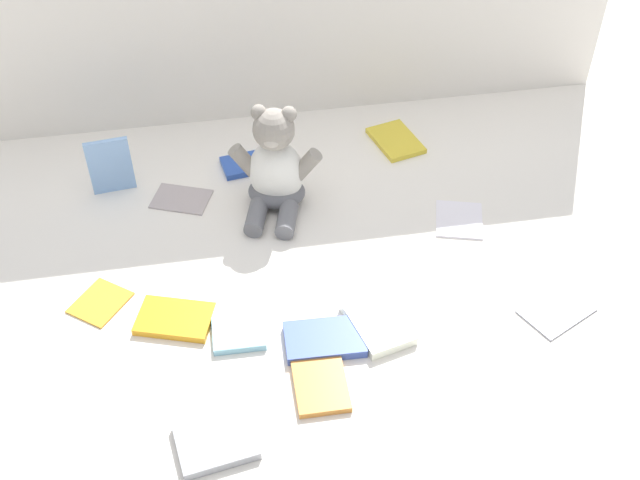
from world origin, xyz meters
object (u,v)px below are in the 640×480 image
Objects in this scene: book_case_4 at (175,319)px; book_case_12 at (216,441)px; book_case_2 at (238,323)px; book_case_8 at (396,141)px; book_case_6 at (325,339)px; book_case_10 at (100,302)px; teddy_bear at (275,170)px; book_case_1 at (459,219)px; book_case_5 at (110,166)px; book_case_9 at (246,164)px; book_case_7 at (557,310)px; book_case_11 at (181,198)px; book_case_0 at (378,323)px; book_case_3 at (320,383)px.

book_case_12 is at bearing -150.49° from book_case_4.
book_case_8 is at bearing -128.65° from book_case_2.
book_case_6 is at bearing 157.28° from book_case_2.
book_case_10 is 0.80× the size of book_case_12.
teddy_bear reaches higher than book_case_2.
book_case_1 is 0.73m from book_case_5.
teddy_bear is at bearing -167.20° from book_case_9.
book_case_9 is (-0.52, 0.52, 0.00)m from book_case_7.
book_case_11 is (-0.66, 0.43, -0.00)m from book_case_7.
book_case_7 and book_case_11 have the same top height.
book_case_2 is at bearing 155.17° from book_case_0.
book_case_1 is 0.87× the size of book_case_7.
book_case_2 is at bearing -145.48° from book_case_11.
book_case_11 is at bearing -82.75° from book_case_10.
book_case_7 is at bearing -153.19° from book_case_10.
book_case_7 is (0.80, -0.49, -0.06)m from book_case_5.
book_case_11 is (-0.08, 0.37, -0.00)m from book_case_2.
book_case_7 is (0.10, -0.27, -0.00)m from book_case_1.
book_case_0 is 0.17m from book_case_3.
book_case_8 is 0.51m from book_case_11.
book_case_11 is at bearing -29.26° from book_case_5.
book_case_0 is 0.36m from book_case_12.
book_case_7 is (0.69, -0.09, -0.00)m from book_case_4.
book_case_0 is at bearing -121.59° from book_case_8.
book_case_3 is 0.92× the size of book_case_4.
book_case_4 is at bearing -12.76° from book_case_2.
book_case_0 is at bearing -137.42° from book_case_3.
teddy_bear is 0.35m from book_case_8.
book_case_4 is (-0.59, -0.18, 0.00)m from book_case_1.
book_case_3 is (-0.12, -0.11, -0.00)m from book_case_0.
book_case_8 is (0.30, 0.16, -0.08)m from teddy_bear.
book_case_9 is (-0.08, 0.52, -0.00)m from book_case_6.
book_case_5 is 0.29m from book_case_9.
teddy_bear reaches higher than book_case_5.
book_case_10 is at bearing -33.36° from book_case_3.
book_case_0 reaches higher than book_case_3.
book_case_2 is 0.46m from book_case_9.
book_case_7 is at bearing -79.54° from book_case_4.
book_case_2 reaches higher than book_case_11.
book_case_4 is at bearing -111.46° from teddy_bear.
book_case_7 is (0.33, -0.02, -0.01)m from book_case_0.
book_case_6 reaches higher than book_case_8.
book_case_2 is 1.11× the size of book_case_11.
book_case_11 is at bearing 13.82° from book_case_4.
book_case_3 is at bearing -128.62° from book_case_8.
book_case_1 is 0.79× the size of book_case_6.
book_case_2 is at bearing -22.53° from book_case_12.
book_case_1 is 0.42m from book_case_6.
book_case_10 is 0.83× the size of book_case_11.
book_case_7 is at bearing -83.79° from book_case_12.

